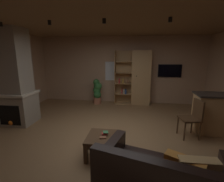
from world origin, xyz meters
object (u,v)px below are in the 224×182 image
(bookshelf_cabinet, at_px, (139,79))
(potted_floor_plant, at_px, (97,91))
(table_book_0, at_px, (103,137))
(wall_mounted_tv, at_px, (170,71))
(dining_chair, at_px, (193,116))
(stone_fireplace, at_px, (15,82))
(table_book_1, at_px, (104,134))
(table_book_2, at_px, (106,132))
(coffee_table, at_px, (104,140))

(bookshelf_cabinet, bearing_deg, potted_floor_plant, -174.67)
(table_book_0, distance_m, wall_mounted_tv, 4.38)
(table_book_0, xyz_separation_m, dining_chair, (1.95, 1.10, 0.10))
(stone_fireplace, height_order, wall_mounted_tv, stone_fireplace)
(table_book_1, bearing_deg, dining_chair, 27.07)
(stone_fireplace, distance_m, bookshelf_cabinet, 4.16)
(table_book_0, height_order, table_book_2, table_book_2)
(dining_chair, bearing_deg, coffee_table, -152.25)
(table_book_0, bearing_deg, table_book_1, 85.72)
(potted_floor_plant, bearing_deg, table_book_1, -75.09)
(bookshelf_cabinet, bearing_deg, table_book_2, -101.32)
(potted_floor_plant, relative_size, wall_mounted_tv, 1.13)
(table_book_0, bearing_deg, wall_mounted_tv, 63.46)
(table_book_0, bearing_deg, stone_fireplace, 154.13)
(bookshelf_cabinet, height_order, wall_mounted_tv, bookshelf_cabinet)
(wall_mounted_tv, bearing_deg, table_book_2, -116.95)
(wall_mounted_tv, bearing_deg, table_book_1, -117.07)
(table_book_0, bearing_deg, bookshelf_cabinet, 78.62)
(table_book_0, height_order, dining_chair, dining_chair)
(stone_fireplace, height_order, bookshelf_cabinet, stone_fireplace)
(coffee_table, height_order, wall_mounted_tv, wall_mounted_tv)
(potted_floor_plant, bearing_deg, table_book_0, -75.62)
(stone_fireplace, height_order, table_book_2, stone_fireplace)
(table_book_0, distance_m, table_book_1, 0.10)
(table_book_0, bearing_deg, table_book_2, 77.03)
(coffee_table, relative_size, potted_floor_plant, 0.64)
(stone_fireplace, distance_m, table_book_2, 3.08)
(table_book_0, xyz_separation_m, wall_mounted_tv, (1.92, 3.84, 0.90))
(stone_fireplace, height_order, potted_floor_plant, stone_fireplace)
(table_book_2, height_order, wall_mounted_tv, wall_mounted_tv)
(bookshelf_cabinet, height_order, table_book_1, bookshelf_cabinet)
(bookshelf_cabinet, xyz_separation_m, coffee_table, (-0.73, -3.56, -0.70))
(table_book_2, xyz_separation_m, potted_floor_plant, (-0.92, 3.35, 0.05))
(table_book_0, xyz_separation_m, table_book_2, (0.03, 0.12, 0.05))
(coffee_table, bearing_deg, table_book_0, -89.25)
(bookshelf_cabinet, relative_size, wall_mounted_tv, 2.37)
(wall_mounted_tv, bearing_deg, dining_chair, -89.26)
(table_book_1, bearing_deg, table_book_2, 46.65)
(table_book_1, xyz_separation_m, wall_mounted_tv, (1.91, 3.74, 0.88))
(coffee_table, height_order, table_book_0, table_book_0)
(stone_fireplace, distance_m, dining_chair, 4.73)
(dining_chair, height_order, wall_mounted_tv, wall_mounted_tv)
(coffee_table, distance_m, table_book_0, 0.12)
(wall_mounted_tv, bearing_deg, stone_fireplace, -151.50)
(bookshelf_cabinet, relative_size, table_book_2, 19.50)
(table_book_1, distance_m, potted_floor_plant, 3.49)
(bookshelf_cabinet, distance_m, wall_mounted_tv, 1.24)
(table_book_2, xyz_separation_m, dining_chair, (1.93, 0.97, 0.06))
(stone_fireplace, distance_m, table_book_1, 3.08)
(bookshelf_cabinet, distance_m, potted_floor_plant, 1.71)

